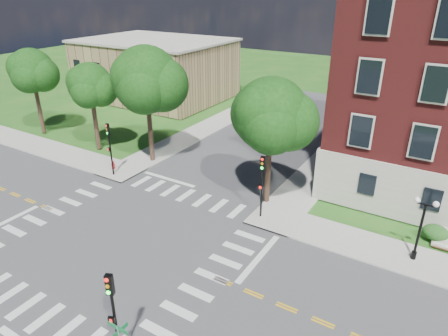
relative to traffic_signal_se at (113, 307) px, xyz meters
The scene contains 17 objects.
ground 10.24m from the traffic_signal_se, 134.07° to the left, with size 160.00×160.00×0.00m, color #205A19.
road_ew 10.24m from the traffic_signal_se, 134.07° to the left, with size 90.00×12.00×0.01m, color #3D3D3F.
road_ns 10.24m from the traffic_signal_se, 134.07° to the left, with size 12.00×90.00×0.01m, color #3D3D3F.
sidewalk_ne 24.17m from the traffic_signal_se, 68.95° to the left, with size 34.00×34.00×0.12m.
sidewalk_nw 31.63m from the traffic_signal_se, 134.71° to the left, with size 34.00×34.00×0.12m.
crosswalk_east 7.69m from the traffic_signal_se, 86.45° to the left, with size 2.20×10.20×0.02m, color silver, non-canonical shape.
stop_bar_east 10.68m from the traffic_signal_se, 78.50° to the left, with size 0.40×5.50×0.00m, color silver.
secondary_building 46.87m from the traffic_signal_se, 127.87° to the left, with size 20.40×15.40×8.30m.
tree_a 34.47m from the traffic_signal_se, 149.11° to the left, with size 4.68×4.68×9.44m.
tree_b 26.95m from the traffic_signal_se, 139.29° to the left, with size 4.27×4.27×8.83m.
tree_c 23.17m from the traffic_signal_se, 126.95° to the left, with size 6.08×6.08×10.84m.
tree_d 17.16m from the traffic_signal_se, 92.33° to the left, with size 5.47×5.47×9.81m.
traffic_signal_se is the anchor object (origin of this frame).
traffic_signal_ne 14.35m from the traffic_signal_se, 90.15° to the left, with size 0.35×0.39×4.80m.
traffic_signal_nw 20.01m from the traffic_signal_se, 136.43° to the left, with size 0.38×0.45×4.80m.
twin_lamp_west 18.13m from the traffic_signal_se, 55.17° to the left, with size 1.36×0.36×4.23m.
fire_hydrant 21.47m from the traffic_signal_se, 136.38° to the left, with size 0.35×0.35×0.75m.
Camera 1 is at (17.56, -15.54, 15.79)m, focal length 32.00 mm.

